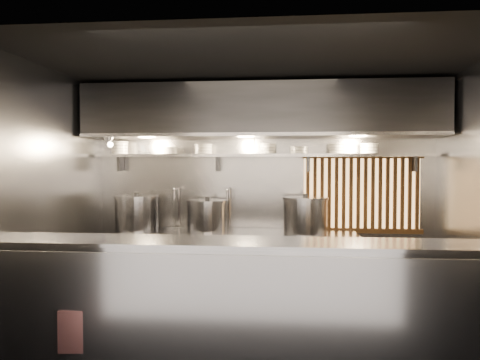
% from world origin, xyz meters
% --- Properties ---
extents(floor, '(4.50, 4.50, 0.00)m').
position_xyz_m(floor, '(0.00, 0.00, 0.00)').
color(floor, black).
rests_on(floor, ground).
extents(ceiling, '(4.50, 4.50, 0.00)m').
position_xyz_m(ceiling, '(0.00, 0.00, 2.80)').
color(ceiling, black).
rests_on(ceiling, wall_back).
extents(wall_back, '(4.50, 0.00, 4.50)m').
position_xyz_m(wall_back, '(0.00, 1.50, 1.40)').
color(wall_back, gray).
rests_on(wall_back, floor).
extents(wall_left, '(0.00, 3.00, 3.00)m').
position_xyz_m(wall_left, '(-2.25, 0.00, 1.40)').
color(wall_left, gray).
rests_on(wall_left, floor).
extents(serving_counter, '(4.50, 0.56, 1.13)m').
position_xyz_m(serving_counter, '(0.00, -0.96, 0.57)').
color(serving_counter, '#939398').
rests_on(serving_counter, floor).
extents(cooking_bench, '(3.00, 0.70, 0.90)m').
position_xyz_m(cooking_bench, '(-0.30, 1.13, 0.45)').
color(cooking_bench, '#939398').
rests_on(cooking_bench, floor).
extents(bowl_shelf, '(4.40, 0.34, 0.04)m').
position_xyz_m(bowl_shelf, '(0.00, 1.32, 1.88)').
color(bowl_shelf, '#939398').
rests_on(bowl_shelf, wall_back).
extents(exhaust_hood, '(4.40, 0.81, 0.65)m').
position_xyz_m(exhaust_hood, '(0.00, 1.10, 2.42)').
color(exhaust_hood, '#2D2D30').
rests_on(exhaust_hood, ceiling).
extents(wood_screen, '(1.56, 0.09, 1.04)m').
position_xyz_m(wood_screen, '(1.30, 1.45, 1.38)').
color(wood_screen, '#FFC372').
rests_on(wood_screen, wall_back).
extents(faucet_left, '(0.04, 0.30, 0.50)m').
position_xyz_m(faucet_left, '(-1.15, 1.37, 1.31)').
color(faucet_left, silver).
rests_on(faucet_left, wall_back).
extents(faucet_right, '(0.04, 0.30, 0.50)m').
position_xyz_m(faucet_right, '(-0.45, 1.37, 1.31)').
color(faucet_right, silver).
rests_on(faucet_right, wall_back).
extents(heat_lamp, '(0.25, 0.35, 0.20)m').
position_xyz_m(heat_lamp, '(-1.90, 0.85, 2.07)').
color(heat_lamp, '#939398').
rests_on(heat_lamp, exhaust_hood).
extents(pendant_bulb, '(0.09, 0.09, 0.19)m').
position_xyz_m(pendant_bulb, '(-0.10, 1.20, 1.96)').
color(pendant_bulb, '#2D2D30').
rests_on(pendant_bulb, exhaust_hood).
extents(stock_pot_left, '(0.59, 0.59, 0.49)m').
position_xyz_m(stock_pot_left, '(-1.65, 1.15, 1.13)').
color(stock_pot_left, '#939398').
rests_on(stock_pot_left, cooking_bench).
extents(stock_pot_mid, '(0.70, 0.70, 0.44)m').
position_xyz_m(stock_pot_mid, '(-0.70, 1.14, 1.10)').
color(stock_pot_mid, '#939398').
rests_on(stock_pot_mid, cooking_bench).
extents(stock_pot_right, '(0.68, 0.68, 0.49)m').
position_xyz_m(stock_pot_right, '(0.55, 1.09, 1.13)').
color(stock_pot_right, '#939398').
rests_on(stock_pot_right, cooking_bench).
extents(red_placard, '(0.25, 0.05, 0.35)m').
position_xyz_m(red_placard, '(-1.40, -1.22, 0.41)').
color(red_placard, '#AF121E').
rests_on(red_placard, serving_counter).
extents(bowl_stack_0, '(0.23, 0.23, 0.17)m').
position_xyz_m(bowl_stack_0, '(-1.93, 1.32, 1.98)').
color(bowl_stack_0, white).
rests_on(bowl_stack_0, bowl_shelf).
extents(bowl_stack_1, '(0.20, 0.20, 0.09)m').
position_xyz_m(bowl_stack_1, '(-1.23, 1.32, 1.95)').
color(bowl_stack_1, white).
rests_on(bowl_stack_1, bowl_shelf).
extents(bowl_stack_2, '(0.24, 0.24, 0.13)m').
position_xyz_m(bowl_stack_2, '(-0.78, 1.32, 1.97)').
color(bowl_stack_2, white).
rests_on(bowl_stack_2, bowl_shelf).
extents(bowl_stack_3, '(0.23, 0.23, 0.13)m').
position_xyz_m(bowl_stack_3, '(0.07, 1.32, 1.97)').
color(bowl_stack_3, white).
rests_on(bowl_stack_3, bowl_shelf).
extents(bowl_stack_4, '(0.24, 0.24, 0.09)m').
position_xyz_m(bowl_stack_4, '(0.48, 1.32, 1.95)').
color(bowl_stack_4, white).
rests_on(bowl_stack_4, bowl_shelf).
extents(bowl_stack_5, '(0.22, 0.22, 0.13)m').
position_xyz_m(bowl_stack_5, '(0.95, 1.32, 1.97)').
color(bowl_stack_5, white).
rests_on(bowl_stack_5, bowl_shelf).
extents(bowl_stack_6, '(0.24, 0.24, 0.13)m').
position_xyz_m(bowl_stack_6, '(1.37, 1.32, 1.97)').
color(bowl_stack_6, white).
rests_on(bowl_stack_6, bowl_shelf).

